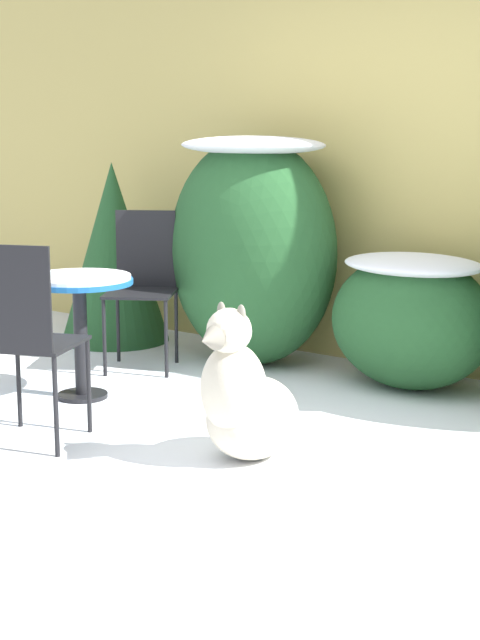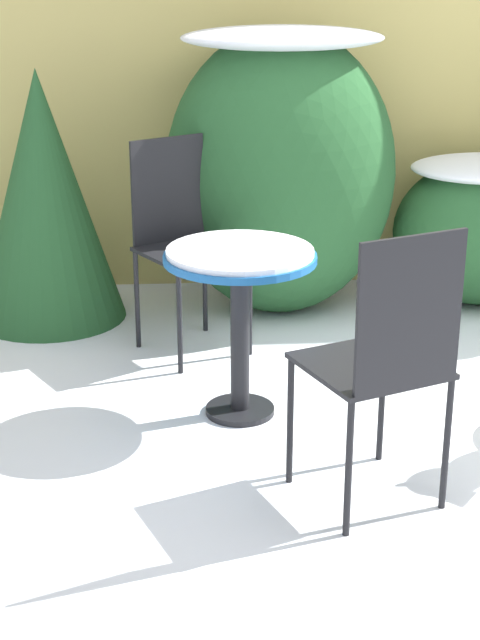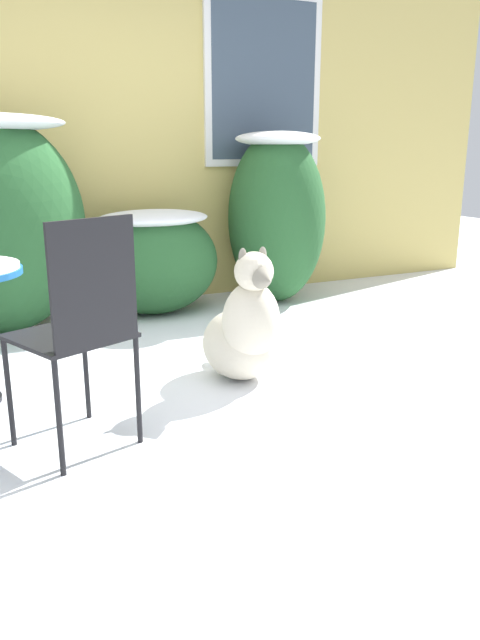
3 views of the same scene
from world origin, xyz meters
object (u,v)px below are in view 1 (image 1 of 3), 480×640
(patio_chair_far_side, at_px, (26,334))
(dog, at_px, (245,403))
(patio_chair_near_table, at_px, (143,281))
(patio_table, at_px, (79,299))

(patio_chair_far_side, distance_m, dog, 1.12)
(patio_chair_near_table, distance_m, dog, 1.99)
(patio_chair_near_table, height_order, dog, patio_chair_near_table)
(patio_table, bearing_deg, patio_chair_far_side, -60.90)
(patio_chair_near_table, distance_m, patio_chair_far_side, 1.69)
(patio_table, relative_size, dog, 0.93)
(patio_table, bearing_deg, patio_chair_near_table, 106.00)
(dog, bearing_deg, patio_table, 168.72)
(patio_table, distance_m, patio_chair_near_table, 0.81)
(patio_chair_far_side, bearing_deg, patio_chair_near_table, -89.53)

